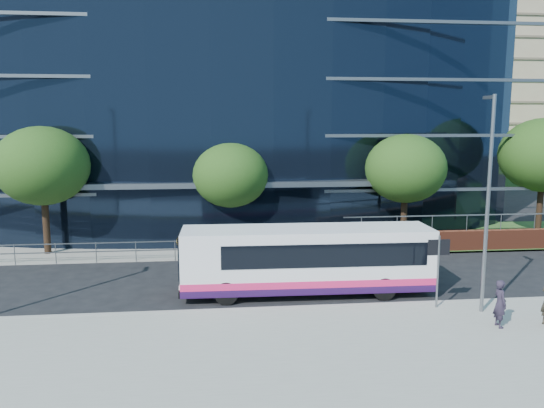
{
  "coord_description": "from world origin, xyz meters",
  "views": [
    {
      "loc": [
        -3.82,
        -20.27,
        7.16
      ],
      "look_at": [
        -0.81,
        8.0,
        2.77
      ],
      "focal_mm": 35.0,
      "sensor_mm": 36.0,
      "label": 1
    }
  ],
  "objects": [
    {
      "name": "tree_far_a",
      "position": [
        -13.0,
        9.0,
        4.86
      ],
      "size": [
        4.95,
        4.95,
        6.98
      ],
      "color": "black",
      "rests_on": "ground"
    },
    {
      "name": "yellow_line_outer",
      "position": [
        0.0,
        -0.8,
        0.01
      ],
      "size": [
        80.0,
        0.08,
        0.01
      ],
      "primitive_type": "cube",
      "color": "gold",
      "rests_on": "ground"
    },
    {
      "name": "kerb",
      "position": [
        0.0,
        -1.0,
        0.08
      ],
      "size": [
        80.0,
        0.25,
        0.16
      ],
      "primitive_type": "cube",
      "color": "gray",
      "rests_on": "ground"
    },
    {
      "name": "tree_far_d",
      "position": [
        16.0,
        10.0,
        5.19
      ],
      "size": [
        5.28,
        5.28,
        7.44
      ],
      "color": "black",
      "rests_on": "ground"
    },
    {
      "name": "streetlight_east",
      "position": [
        6.0,
        -2.17,
        4.44
      ],
      "size": [
        0.15,
        0.77,
        8.0
      ],
      "color": "slate",
      "rests_on": "pavement_near"
    },
    {
      "name": "apartment_block",
      "position": [
        32.0,
        57.21,
        11.11
      ],
      "size": [
        60.0,
        42.0,
        30.0
      ],
      "color": "#2D511E",
      "rests_on": "ground"
    },
    {
      "name": "ground",
      "position": [
        0.0,
        0.0,
        0.0
      ],
      "size": [
        200.0,
        200.0,
        0.0
      ],
      "primitive_type": "plane",
      "color": "black",
      "rests_on": "ground"
    },
    {
      "name": "tree_dist_e",
      "position": [
        24.0,
        40.0,
        4.54
      ],
      "size": [
        4.62,
        4.62,
        6.51
      ],
      "color": "black",
      "rests_on": "ground"
    },
    {
      "name": "guard_railings",
      "position": [
        -8.0,
        7.0,
        0.82
      ],
      "size": [
        24.0,
        0.05,
        1.1
      ],
      "color": "slate",
      "rests_on": "ground"
    },
    {
      "name": "tree_far_b",
      "position": [
        -3.0,
        9.5,
        4.21
      ],
      "size": [
        4.29,
        4.29,
        6.05
      ],
      "color": "black",
      "rests_on": "ground"
    },
    {
      "name": "street_sign",
      "position": [
        4.5,
        -1.59,
        2.15
      ],
      "size": [
        0.85,
        0.09,
        2.8
      ],
      "color": "slate",
      "rests_on": "pavement_near"
    },
    {
      "name": "city_bus",
      "position": [
        0.01,
        0.97,
        1.5
      ],
      "size": [
        10.49,
        2.6,
        2.82
      ],
      "rotation": [
        0.0,
        0.0,
        -0.02
      ],
      "color": "white",
      "rests_on": "ground"
    },
    {
      "name": "glass_office",
      "position": [
        -4.0,
        20.85,
        8.0
      ],
      "size": [
        44.0,
        23.1,
        16.0
      ],
      "color": "black",
      "rests_on": "ground"
    },
    {
      "name": "pedestrian",
      "position": [
        5.86,
        -3.7,
        0.98
      ],
      "size": [
        0.4,
        0.61,
        1.67
      ],
      "primitive_type": "imported",
      "rotation": [
        0.0,
        0.0,
        1.57
      ],
      "color": "#261F2E",
      "rests_on": "pavement_near"
    },
    {
      "name": "yellow_line_inner",
      "position": [
        0.0,
        -0.65,
        0.01
      ],
      "size": [
        80.0,
        0.08,
        0.01
      ],
      "primitive_type": "cube",
      "color": "gold",
      "rests_on": "ground"
    },
    {
      "name": "tree_far_c",
      "position": [
        7.0,
        9.0,
        4.54
      ],
      "size": [
        4.62,
        4.62,
        6.51
      ],
      "color": "black",
      "rests_on": "ground"
    },
    {
      "name": "far_forecourt",
      "position": [
        -6.0,
        11.0,
        0.05
      ],
      "size": [
        50.0,
        8.0,
        0.1
      ],
      "primitive_type": "cube",
      "color": "gray",
      "rests_on": "ground"
    },
    {
      "name": "pavement_near",
      "position": [
        0.0,
        -5.0,
        0.07
      ],
      "size": [
        80.0,
        8.0,
        0.15
      ],
      "primitive_type": "cube",
      "color": "gray",
      "rests_on": "ground"
    }
  ]
}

